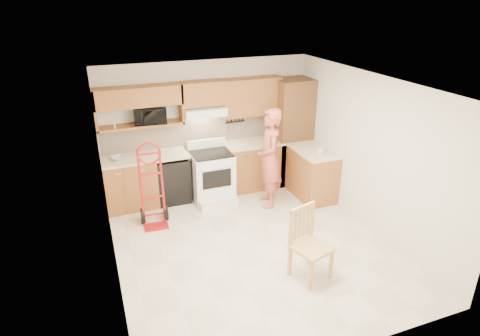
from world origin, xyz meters
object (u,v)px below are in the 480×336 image
microwave (150,115)px  dining_chair (312,245)px  range (213,173)px  person (269,159)px  hand_truck (152,189)px

microwave → dining_chair: bearing=-56.6°
microwave → dining_chair: microwave is taller
range → dining_chair: size_ratio=1.07×
microwave → person: person is taller
hand_truck → dining_chair: 2.76m
microwave → hand_truck: microwave is taller
person → hand_truck: bearing=-77.4°
range → dining_chair: 2.71m
range → person: 1.10m
microwave → person: bearing=-19.9°
hand_truck → dining_chair: hand_truck is taller
hand_truck → microwave: bearing=81.5°
range → dining_chair: (0.55, -2.66, -0.04)m
hand_truck → range: bearing=27.0°
microwave → range: microwave is taller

